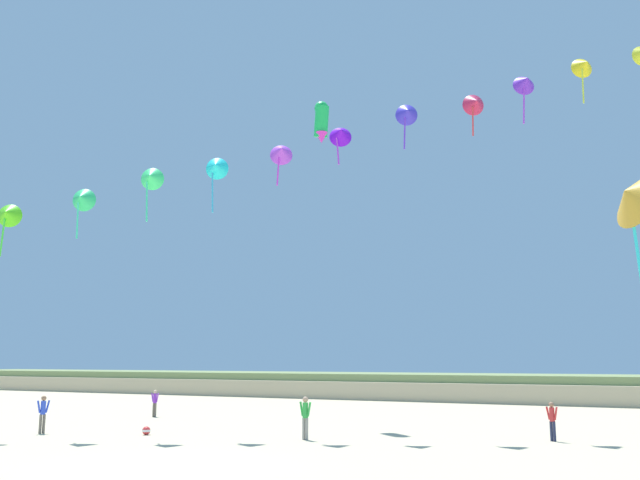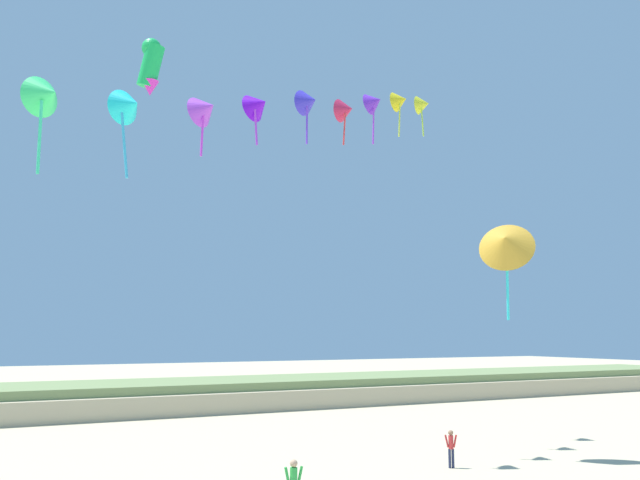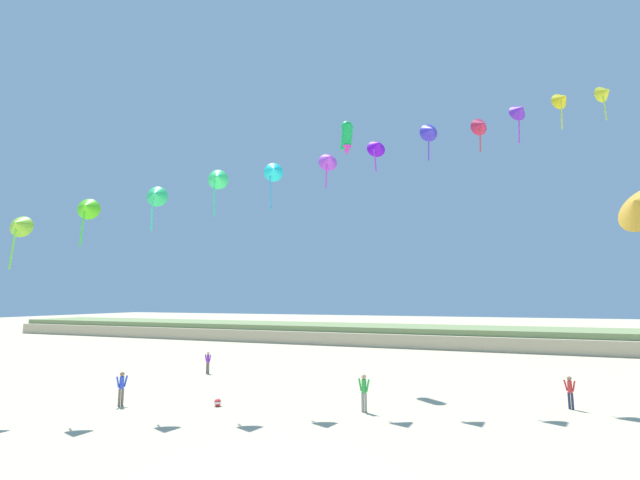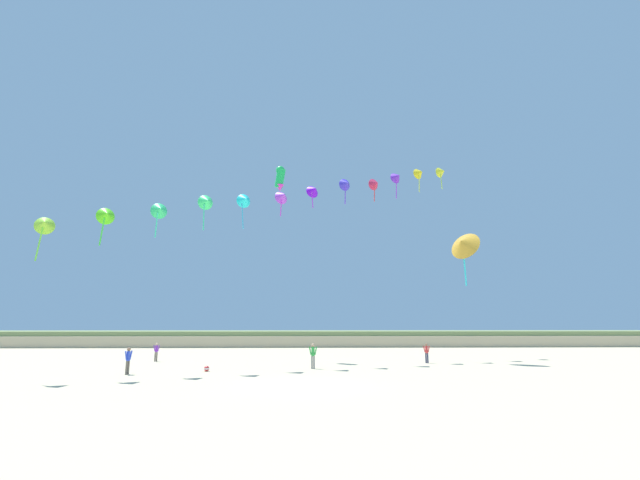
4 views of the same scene
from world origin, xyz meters
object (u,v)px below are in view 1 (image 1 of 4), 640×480
person_mid_center (552,418)px  beach_ball (146,431)px  person_far_left (43,412)px  person_near_left (155,401)px  large_kite_low_lead (321,120)px  large_kite_mid_trail (632,196)px  person_near_right (305,415)px

person_mid_center → beach_ball: person_mid_center is taller
person_far_left → beach_ball: person_far_left is taller
person_mid_center → person_far_left: size_ratio=0.94×
person_mid_center → person_far_left: person_far_left is taller
person_near_left → beach_ball: (5.95, -7.61, -0.70)m
large_kite_low_lead → large_kite_mid_trail: (15.85, -3.61, -6.98)m
person_near_left → person_mid_center: 22.33m
beach_ball → person_near_left: bearing=128.0°
person_near_right → beach_ball: (-7.08, -1.46, -0.82)m
large_kite_low_lead → beach_ball: bearing=-113.6°
large_kite_low_lead → large_kite_mid_trail: large_kite_low_lead is taller
person_mid_center → large_kite_mid_trail: (3.60, 0.14, 8.88)m
large_kite_low_lead → beach_ball: 19.36m
person_near_right → person_mid_center: size_ratio=1.12×
large_kite_mid_trail → person_near_right: bearing=-162.2°
person_mid_center → person_near_left: bearing=174.4°
person_near_right → person_far_left: size_ratio=1.05×
person_near_right → beach_ball: bearing=-168.4°
person_far_left → person_near_left: bearing=98.7°
person_far_left → beach_ball: size_ratio=4.54×
person_far_left → large_kite_low_lead: large_kite_low_lead is taller
person_near_left → large_kite_mid_trail: 27.39m
person_near_left → person_mid_center: (22.22, -2.19, 0.02)m
person_near_left → large_kite_mid_trail: (25.82, -2.05, 8.90)m
person_far_left → person_mid_center: bearing=18.8°
person_near_left → beach_ball: size_ratio=4.21×
large_kite_mid_trail → beach_ball: large_kite_mid_trail is taller
large_kite_low_lead → person_far_left: bearing=-128.3°
person_near_right → large_kite_mid_trail: 16.04m
person_near_right → large_kite_mid_trail: bearing=17.8°
person_near_left → large_kite_mid_trail: size_ratio=0.31×
person_near_left → person_near_right: size_ratio=0.88×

